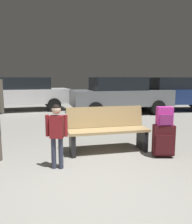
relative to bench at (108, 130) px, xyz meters
name	(u,v)px	position (x,y,z in m)	size (l,w,h in m)	color
ground_plane	(67,129)	(-0.58, 2.41, -0.49)	(18.00, 18.00, 0.10)	gray
bench	(108,130)	(0.00, 0.00, 0.00)	(1.60, 0.53, 0.89)	tan
suitcase	(163,140)	(0.92, -0.57, -0.12)	(0.42, 0.31, 0.60)	#471419
backpack_bright	(165,116)	(0.92, -0.57, 0.33)	(0.30, 0.23, 0.34)	#D833A5
child	(57,130)	(-1.04, -0.67, 0.21)	(0.35, 0.24, 1.05)	#33384C
parked_car_near	(120,94)	(1.89, 4.69, 0.36)	(4.14, 1.87, 1.51)	slate
parked_car_far	(24,93)	(-2.09, 6.57, 0.36)	(4.23, 2.06, 1.51)	silver
parked_car_side	(177,93)	(4.79, 4.98, 0.36)	(4.28, 2.19, 1.51)	navy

